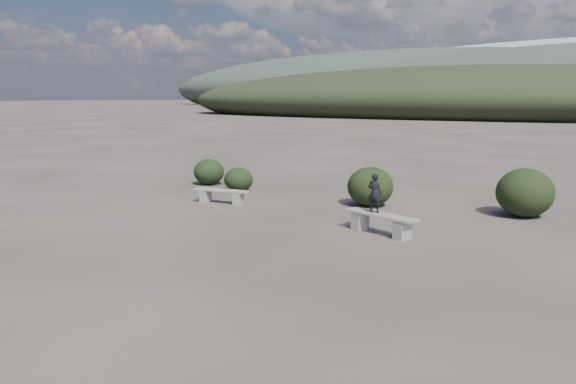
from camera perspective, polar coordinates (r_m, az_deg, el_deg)
The scene contains 8 objects.
ground at distance 10.31m, azimuth -8.99°, elevation -8.96°, with size 1200.00×1200.00×0.00m, color #322C27.
bench_left at distance 17.54m, azimuth -6.76°, elevation -0.31°, with size 1.81×0.64×0.44m.
bench_right at distance 13.71m, azimuth 9.38°, elevation -3.00°, with size 2.04×0.97×0.50m.
seated_person at distance 13.71m, azimuth 8.81°, elevation -0.08°, with size 0.35×0.23×0.97m, color black.
shrub_a at distance 19.79m, azimuth -5.04°, elevation 1.29°, with size 1.03×1.03×0.84m, color black.
shrub_b at distance 17.17m, azimuth 8.36°, elevation 0.55°, with size 1.40×1.40×1.20m, color black.
shrub_d at distance 16.75m, azimuth 22.94°, elevation -0.06°, with size 1.54×1.54×1.35m, color black.
shrub_f at distance 21.46m, azimuth -8.03°, elevation 2.05°, with size 1.15×1.15×0.98m, color black.
Camera 1 is at (6.66, -7.17, 3.25)m, focal length 35.00 mm.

